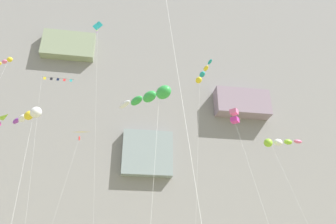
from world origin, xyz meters
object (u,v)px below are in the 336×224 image
(kite_windsock_low_right, at_px, (277,143))
(kite_banner_upper_mid, at_px, (53,97))
(kite_delta_high_left, at_px, (78,138))
(kite_windsock_near_cliff, at_px, (202,75))
(kite_diamond_low_center, at_px, (97,42))
(kite_windsock_far_right, at_px, (151,96))
(kite_box_upper_right, at_px, (235,117))
(kite_windsock_high_right, at_px, (5,62))
(kite_windsock_upper_left, at_px, (30,115))

(kite_windsock_low_right, height_order, kite_banner_upper_mid, kite_banner_upper_mid)
(kite_windsock_low_right, relative_size, kite_delta_high_left, 0.93)
(kite_windsock_near_cliff, height_order, kite_diamond_low_center, kite_diamond_low_center)
(kite_windsock_near_cliff, relative_size, kite_windsock_far_right, 1.79)
(kite_windsock_far_right, bearing_deg, kite_box_upper_right, 39.90)
(kite_windsock_near_cliff, relative_size, kite_windsock_high_right, 1.00)
(kite_banner_upper_mid, bearing_deg, kite_windsock_upper_left, -81.21)
(kite_windsock_near_cliff, bearing_deg, kite_windsock_upper_left, -150.15)
(kite_windsock_near_cliff, height_order, kite_box_upper_right, kite_windsock_near_cliff)
(kite_windsock_near_cliff, relative_size, kite_windsock_upper_left, 1.80)
(kite_windsock_near_cliff, bearing_deg, kite_diamond_low_center, 161.89)
(kite_banner_upper_mid, bearing_deg, kite_windsock_high_right, -118.77)
(kite_delta_high_left, bearing_deg, kite_banner_upper_mid, 140.26)
(kite_windsock_far_right, bearing_deg, kite_delta_high_left, 110.58)
(kite_box_upper_right, height_order, kite_banner_upper_mid, kite_banner_upper_mid)
(kite_windsock_upper_left, bearing_deg, kite_diamond_low_center, 78.76)
(kite_diamond_low_center, bearing_deg, kite_windsock_upper_left, -101.24)
(kite_windsock_low_right, height_order, kite_windsock_upper_left, kite_windsock_low_right)
(kite_banner_upper_mid, bearing_deg, kite_windsock_far_right, -62.69)
(kite_windsock_high_right, relative_size, kite_windsock_low_right, 1.51)
(kite_diamond_low_center, bearing_deg, kite_banner_upper_mid, 144.77)
(kite_banner_upper_mid, xyz_separation_m, kite_windsock_far_right, (11.49, -22.25, -11.30))
(kite_windsock_near_cliff, height_order, kite_windsock_upper_left, kite_windsock_near_cliff)
(kite_box_upper_right, bearing_deg, kite_windsock_far_right, -140.10)
(kite_diamond_low_center, relative_size, kite_windsock_upper_left, 2.54)
(kite_windsock_low_right, bearing_deg, kite_diamond_low_center, 166.61)
(kite_delta_high_left, bearing_deg, kite_windsock_upper_left, -97.47)
(kite_delta_high_left, relative_size, kite_windsock_far_right, 1.27)
(kite_windsock_near_cliff, distance_m, kite_box_upper_right, 11.20)
(kite_box_upper_right, bearing_deg, kite_windsock_near_cliff, 98.59)
(kite_windsock_near_cliff, xyz_separation_m, kite_windsock_far_right, (-7.58, -13.93, -11.47))
(kite_windsock_near_cliff, relative_size, kite_box_upper_right, 1.51)
(kite_windsock_near_cliff, distance_m, kite_windsock_upper_left, 21.98)
(kite_windsock_high_right, xyz_separation_m, kite_windsock_upper_left, (6.96, -10.00, -11.19))
(kite_windsock_low_right, relative_size, kite_windsock_far_right, 1.18)
(kite_banner_upper_mid, bearing_deg, kite_windsock_near_cliff, -23.56)
(kite_windsock_near_cliff, xyz_separation_m, kite_diamond_low_center, (-13.59, 4.44, 7.04))
(kite_box_upper_right, relative_size, kite_delta_high_left, 0.93)
(kite_box_upper_right, bearing_deg, kite_windsock_low_right, 40.05)
(kite_windsock_high_right, bearing_deg, kite_delta_high_left, 23.95)
(kite_delta_high_left, bearing_deg, kite_windsock_low_right, -13.06)
(kite_windsock_upper_left, bearing_deg, kite_banner_upper_mid, 98.79)
(kite_delta_high_left, bearing_deg, kite_windsock_near_cliff, -17.32)
(kite_windsock_near_cliff, bearing_deg, kite_delta_high_left, 162.68)
(kite_windsock_high_right, relative_size, kite_delta_high_left, 1.41)
(kite_windsock_high_right, bearing_deg, kite_diamond_low_center, 21.48)
(kite_windsock_upper_left, bearing_deg, kite_windsock_low_right, 19.42)
(kite_windsock_far_right, bearing_deg, kite_banner_upper_mid, 117.31)
(kite_diamond_low_center, distance_m, kite_banner_upper_mid, 9.85)
(kite_windsock_far_right, distance_m, kite_windsock_upper_left, 9.87)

